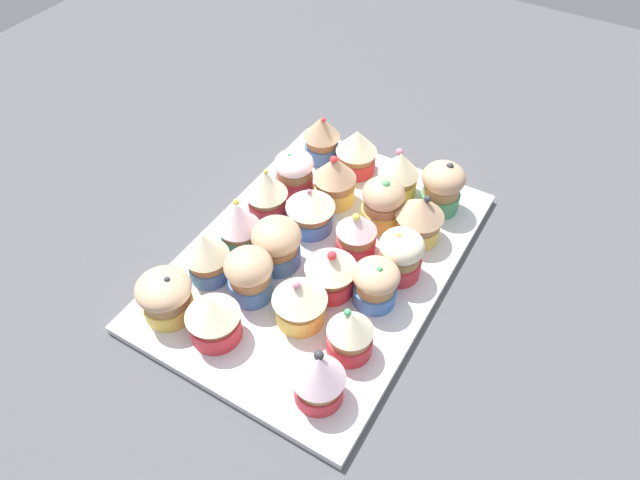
{
  "coord_description": "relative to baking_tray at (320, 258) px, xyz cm",
  "views": [
    {
      "loc": [
        -43.67,
        -26.03,
        59.2
      ],
      "look_at": [
        0.0,
        0.0,
        4.2
      ],
      "focal_mm": 32.36,
      "sensor_mm": 36.0,
      "label": 1
    }
  ],
  "objects": [
    {
      "name": "cupcake_12",
      "position": [
        -9.85,
        4.12,
        4.34
      ],
      "size": [
        5.98,
        5.98,
        7.2
      ],
      "color": "#477AC6",
      "rests_on": "baking_tray"
    },
    {
      "name": "cupcake_13",
      "position": [
        -3.82,
        4.17,
        4.23
      ],
      "size": [
        6.44,
        6.44,
        7.08
      ],
      "color": "#477AC6",
      "rests_on": "baking_tray"
    },
    {
      "name": "cupcake_17",
      "position": [
        -17.39,
        11.02,
        3.91
      ],
      "size": [
        6.71,
        6.71,
        6.56
      ],
      "color": "#EFC651",
      "rests_on": "baking_tray"
    },
    {
      "name": "cupcake_8",
      "position": [
        3.14,
        -3.65,
        4.04
      ],
      "size": [
        5.38,
        5.38,
        7.13
      ],
      "color": "#D1333D",
      "rests_on": "baking_tray"
    },
    {
      "name": "cupcake_9",
      "position": [
        9.77,
        -4.13,
        4.36
      ],
      "size": [
        5.85,
        5.85,
        7.77
      ],
      "color": "#EFC651",
      "rests_on": "baking_tray"
    },
    {
      "name": "baking_tray",
      "position": [
        0.0,
        0.0,
        0.0
      ],
      "size": [
        46.34,
        32.57,
        1.2
      ],
      "color": "silver",
      "rests_on": "ground_plane"
    },
    {
      "name": "cupcake_18",
      "position": [
        -10.21,
        10.43,
        4.6
      ],
      "size": [
        5.8,
        5.8,
        7.61
      ],
      "color": "#477AC6",
      "rests_on": "baking_tray"
    },
    {
      "name": "cupcake_21",
      "position": [
        9.59,
        10.08,
        3.9
      ],
      "size": [
        5.75,
        5.75,
        6.57
      ],
      "color": "#D1333D",
      "rests_on": "baking_tray"
    },
    {
      "name": "cupcake_1",
      "position": [
        -10.81,
        -10.38,
        4.11
      ],
      "size": [
        5.36,
        5.36,
        7.28
      ],
      "color": "#D1333D",
      "rests_on": "baking_tray"
    },
    {
      "name": "cupcake_19",
      "position": [
        -4.03,
        9.96,
        4.64
      ],
      "size": [
        5.67,
        5.67,
        8.04
      ],
      "color": "#4C9E6B",
      "rests_on": "baking_tray"
    },
    {
      "name": "cupcake_2",
      "position": [
        -2.92,
        -9.57,
        3.94
      ],
      "size": [
        5.75,
        5.75,
        6.66
      ],
      "color": "#477AC6",
      "rests_on": "baking_tray"
    },
    {
      "name": "cupcake_6",
      "position": [
        -9.99,
        -3.19,
        4.31
      ],
      "size": [
        6.62,
        6.62,
        7.37
      ],
      "color": "#EFC651",
      "rests_on": "baking_tray"
    },
    {
      "name": "cupcake_4",
      "position": [
        9.76,
        -9.62,
        4.31
      ],
      "size": [
        6.55,
        6.55,
        7.4
      ],
      "color": "#EFC651",
      "rests_on": "baking_tray"
    },
    {
      "name": "cupcake_5",
      "position": [
        16.74,
        -9.9,
        4.57
      ],
      "size": [
        6.05,
        6.05,
        7.96
      ],
      "color": "#4C9E6B",
      "rests_on": "baking_tray"
    },
    {
      "name": "cupcake_22",
      "position": [
        17.81,
        10.33,
        4.53
      ],
      "size": [
        5.68,
        5.68,
        7.76
      ],
      "color": "#477AC6",
      "rests_on": "baking_tray"
    },
    {
      "name": "cupcake_16",
      "position": [
        17.82,
        4.25,
        4.38
      ],
      "size": [
        6.21,
        6.21,
        7.36
      ],
      "color": "#D1333D",
      "rests_on": "baking_tray"
    },
    {
      "name": "cupcake_11",
      "position": [
        -17.02,
        4.14,
        4.15
      ],
      "size": [
        6.46,
        6.46,
        6.88
      ],
      "color": "#D1333D",
      "rests_on": "baking_tray"
    },
    {
      "name": "cupcake_0",
      "position": [
        -17.62,
        -10.34,
        4.48
      ],
      "size": [
        5.85,
        5.85,
        7.76
      ],
      "color": "#D1333D",
      "rests_on": "baking_tray"
    },
    {
      "name": "cupcake_14",
      "position": [
        3.92,
        3.84,
        4.24
      ],
      "size": [
        6.76,
        6.76,
        7.12
      ],
      "color": "#477AC6",
      "rests_on": "baking_tray"
    },
    {
      "name": "cupcake_10",
      "position": [
        16.42,
        -3.38,
        4.44
      ],
      "size": [
        5.97,
        5.97,
        7.74
      ],
      "color": "#EFC651",
      "rests_on": "baking_tray"
    },
    {
      "name": "cupcake_20",
      "position": [
        2.92,
        10.4,
        4.78
      ],
      "size": [
        5.99,
        5.99,
        8.11
      ],
      "color": "#D1333D",
      "rests_on": "baking_tray"
    },
    {
      "name": "ground_plane",
      "position": [
        0.0,
        0.0,
        -2.1
      ],
      "size": [
        180.0,
        180.0,
        3.0
      ],
      "primitive_type": "cube",
      "color": "#4C4C51"
    },
    {
      "name": "cupcake_7",
      "position": [
        -4.11,
        -4.01,
        4.3
      ],
      "size": [
        6.57,
        6.57,
        7.41
      ],
      "color": "#D1333D",
      "rests_on": "baking_tray"
    },
    {
      "name": "cupcake_15",
      "position": [
        10.38,
        3.76,
        4.61
      ],
      "size": [
        6.12,
        6.12,
        8.15
      ],
      "color": "#EFC651",
      "rests_on": "baking_tray"
    },
    {
      "name": "cupcake_3",
      "position": [
        2.63,
        -10.24,
        4.19
      ],
      "size": [
        5.73,
        5.73,
        7.34
      ],
      "color": "#D1333D",
      "rests_on": "baking_tray"
    }
  ]
}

